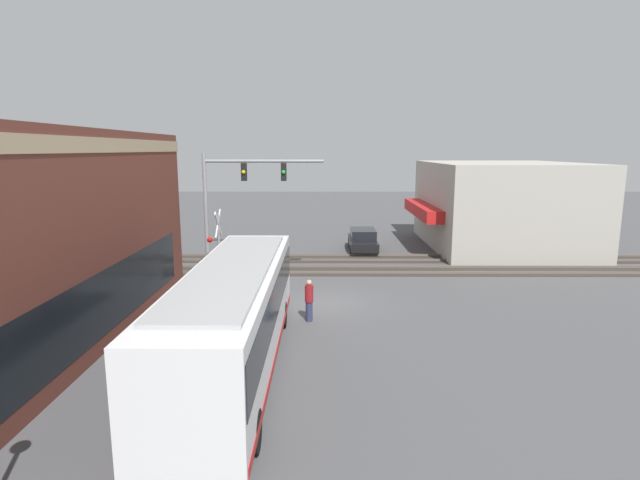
{
  "coord_description": "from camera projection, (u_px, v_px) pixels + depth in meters",
  "views": [
    {
      "loc": [
        -21.64,
        0.06,
        6.82
      ],
      "look_at": [
        3.45,
        0.25,
        2.25
      ],
      "focal_mm": 28.0,
      "sensor_mm": 36.0,
      "label": 1
    }
  ],
  "objects": [
    {
      "name": "ground_plane",
      "position": [
        325.0,
        303.0,
        22.51
      ],
      "size": [
        120.0,
        120.0,
        0.0
      ],
      "primitive_type": "plane",
      "color": "#4C4C4F"
    },
    {
      "name": "shop_building",
      "position": [
        500.0,
        205.0,
        35.09
      ],
      "size": [
        12.38,
        10.95,
        5.92
      ],
      "color": "#B2ADA3",
      "rests_on": "ground"
    },
    {
      "name": "city_bus",
      "position": [
        234.0,
        313.0,
        15.29
      ],
      "size": [
        12.14,
        2.59,
        3.36
      ],
      "color": "white",
      "rests_on": "ground"
    },
    {
      "name": "traffic_signal_gantry",
      "position": [
        237.0,
        190.0,
        25.6
      ],
      "size": [
        0.42,
        6.2,
        6.63
      ],
      "color": "gray",
      "rests_on": "ground"
    },
    {
      "name": "crossing_signal",
      "position": [
        219.0,
        240.0,
        25.27
      ],
      "size": [
        1.41,
        1.18,
        3.81
      ],
      "color": "gray",
      "rests_on": "ground"
    },
    {
      "name": "rail_track_near",
      "position": [
        325.0,
        270.0,
        28.4
      ],
      "size": [
        2.6,
        60.0,
        0.15
      ],
      "color": "#332D28",
      "rests_on": "ground"
    },
    {
      "name": "rail_track_far",
      "position": [
        325.0,
        258.0,
        31.55
      ],
      "size": [
        2.6,
        60.0,
        0.15
      ],
      "color": "#332D28",
      "rests_on": "ground"
    },
    {
      "name": "parked_car_black",
      "position": [
        363.0,
        241.0,
        33.87
      ],
      "size": [
        4.43,
        1.82,
        1.52
      ],
      "color": "black",
      "rests_on": "ground"
    },
    {
      "name": "pedestrian_near_bus",
      "position": [
        309.0,
        300.0,
        19.95
      ],
      "size": [
        0.34,
        0.34,
        1.71
      ],
      "color": "#2D3351",
      "rests_on": "ground"
    }
  ]
}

